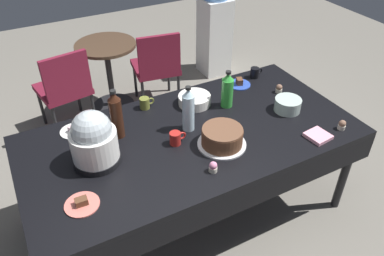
% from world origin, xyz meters
% --- Properties ---
extents(ground, '(9.00, 9.00, 0.00)m').
position_xyz_m(ground, '(0.00, 0.00, 0.00)').
color(ground, slate).
extents(potluck_table, '(2.20, 1.10, 0.75)m').
position_xyz_m(potluck_table, '(0.00, 0.00, 0.69)').
color(potluck_table, black).
rests_on(potluck_table, ground).
extents(frosted_layer_cake, '(0.31, 0.31, 0.12)m').
position_xyz_m(frosted_layer_cake, '(0.11, -0.19, 0.81)').
color(frosted_layer_cake, silver).
rests_on(frosted_layer_cake, potluck_table).
extents(slow_cooker, '(0.29, 0.29, 0.35)m').
position_xyz_m(slow_cooker, '(-0.63, 0.03, 0.91)').
color(slow_cooker, black).
rests_on(slow_cooker, potluck_table).
extents(glass_salad_bowl, '(0.19, 0.19, 0.09)m').
position_xyz_m(glass_salad_bowl, '(0.73, -0.07, 0.80)').
color(glass_salad_bowl, '#B2C6BC').
rests_on(glass_salad_bowl, potluck_table).
extents(ceramic_snack_bowl, '(0.24, 0.24, 0.07)m').
position_xyz_m(ceramic_snack_bowl, '(0.19, 0.31, 0.79)').
color(ceramic_snack_bowl, silver).
rests_on(ceramic_snack_bowl, potluck_table).
extents(dessert_plate_white, '(0.19, 0.19, 0.05)m').
position_xyz_m(dessert_plate_white, '(-0.68, 0.39, 0.76)').
color(dessert_plate_white, white).
rests_on(dessert_plate_white, potluck_table).
extents(dessert_plate_cobalt, '(0.18, 0.18, 0.06)m').
position_xyz_m(dessert_plate_cobalt, '(0.63, 0.39, 0.76)').
color(dessert_plate_cobalt, '#2D4CB2').
rests_on(dessert_plate_cobalt, potluck_table).
extents(dessert_plate_coral, '(0.19, 0.19, 0.05)m').
position_xyz_m(dessert_plate_coral, '(-0.80, -0.27, 0.76)').
color(dessert_plate_coral, '#E07266').
rests_on(dessert_plate_coral, potluck_table).
extents(cupcake_cocoa, '(0.05, 0.05, 0.07)m').
position_xyz_m(cupcake_cocoa, '(-0.06, -0.37, 0.78)').
color(cupcake_cocoa, beige).
rests_on(cupcake_cocoa, potluck_table).
extents(cupcake_vanilla, '(0.05, 0.05, 0.07)m').
position_xyz_m(cupcake_vanilla, '(0.91, -0.42, 0.78)').
color(cupcake_vanilla, beige).
rests_on(cupcake_vanilla, potluck_table).
extents(cupcake_lemon, '(0.05, 0.05, 0.07)m').
position_xyz_m(cupcake_lemon, '(0.84, 0.16, 0.78)').
color(cupcake_lemon, beige).
rests_on(cupcake_lemon, potluck_table).
extents(soda_bottle_water, '(0.08, 0.08, 0.32)m').
position_xyz_m(soda_bottle_water, '(0.01, 0.06, 0.90)').
color(soda_bottle_water, silver).
rests_on(soda_bottle_water, potluck_table).
extents(soda_bottle_lime_soda, '(0.08, 0.08, 0.28)m').
position_xyz_m(soda_bottle_lime_soda, '(0.38, 0.19, 0.88)').
color(soda_bottle_lime_soda, green).
rests_on(soda_bottle_lime_soda, potluck_table).
extents(soda_bottle_cola, '(0.08, 0.08, 0.34)m').
position_xyz_m(soda_bottle_cola, '(-0.43, 0.21, 0.91)').
color(soda_bottle_cola, '#33190F').
rests_on(soda_bottle_cola, potluck_table).
extents(coffee_mug_red, '(0.11, 0.07, 0.08)m').
position_xyz_m(coffee_mug_red, '(-0.14, -0.04, 0.79)').
color(coffee_mug_red, '#B2231E').
rests_on(coffee_mug_red, potluck_table).
extents(coffee_mug_olive, '(0.11, 0.07, 0.08)m').
position_xyz_m(coffee_mug_olive, '(-0.15, 0.43, 0.79)').
color(coffee_mug_olive, olive).
rests_on(coffee_mug_olive, potluck_table).
extents(coffee_mug_black, '(0.11, 0.07, 0.08)m').
position_xyz_m(coffee_mug_black, '(0.81, 0.44, 0.79)').
color(coffee_mug_black, black).
rests_on(coffee_mug_black, potluck_table).
extents(paper_napkin_stack, '(0.15, 0.15, 0.02)m').
position_xyz_m(paper_napkin_stack, '(0.71, -0.41, 0.76)').
color(paper_napkin_stack, pink).
rests_on(paper_napkin_stack, potluck_table).
extents(maroon_chair_left, '(0.50, 0.50, 0.85)m').
position_xyz_m(maroon_chair_left, '(-0.54, 1.49, 0.49)').
color(maroon_chair_left, maroon).
rests_on(maroon_chair_left, ground).
extents(maroon_chair_right, '(0.50, 0.50, 0.85)m').
position_xyz_m(maroon_chair_right, '(0.39, 1.49, 0.49)').
color(maroon_chair_right, maroon).
rests_on(maroon_chair_right, ground).
extents(round_cafe_table, '(0.60, 0.60, 0.72)m').
position_xyz_m(round_cafe_table, '(-0.05, 1.71, 0.50)').
color(round_cafe_table, '#473323').
rests_on(round_cafe_table, ground).
extents(water_cooler, '(0.32, 0.32, 1.24)m').
position_xyz_m(water_cooler, '(1.31, 1.90, 0.59)').
color(water_cooler, silver).
rests_on(water_cooler, ground).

